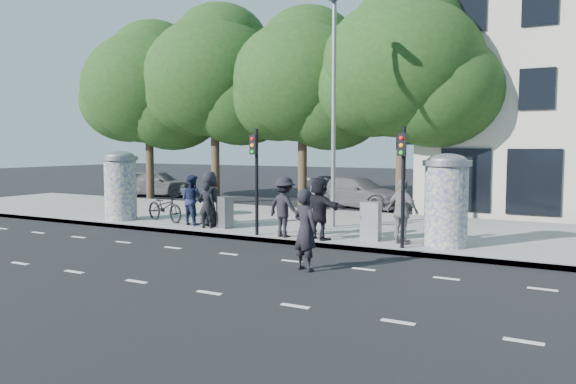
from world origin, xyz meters
The scene contains 26 objects.
ground centered at (0.00, 0.00, 0.00)m, with size 120.00×120.00×0.00m, color black.
sidewalk centered at (0.00, 7.50, 0.07)m, with size 40.00×8.00×0.15m, color gray.
curb centered at (0.00, 3.55, 0.07)m, with size 40.00×0.10×0.16m, color slate.
lane_dash_near centered at (0.00, -2.20, 0.00)m, with size 32.00×0.12×0.01m, color silver.
lane_dash_far centered at (0.00, 1.40, 0.00)m, with size 32.00×0.12×0.01m, color silver.
ad_column_left centered at (-7.20, 4.50, 1.54)m, with size 1.36×1.36×2.65m.
ad_column_right centered at (5.20, 4.70, 1.54)m, with size 1.36×1.36×2.65m.
traffic_pole_near centered at (-0.60, 3.79, 2.23)m, with size 0.22×0.31×3.40m.
traffic_pole_far centered at (4.20, 3.79, 2.23)m, with size 0.22×0.31×3.40m.
street_lamp centered at (0.80, 6.63, 4.79)m, with size 0.25×0.93×8.00m.
tree_far_left centered at (-13.00, 12.50, 6.19)m, with size 7.20×7.20×9.26m.
tree_mid_left centered at (-8.50, 12.50, 6.50)m, with size 7.20×7.20×9.57m.
tree_near_left centered at (-3.50, 12.70, 6.06)m, with size 6.80×6.80×8.97m.
tree_center centered at (1.50, 12.30, 6.31)m, with size 7.00×7.00×9.30m.
ped_a centered at (-3.11, 4.70, 1.13)m, with size 0.96×0.62×1.96m, color black.
ped_b centered at (-2.94, 4.31, 0.95)m, with size 0.58×0.38×1.60m, color black.
ped_c centered at (-3.87, 4.68, 1.06)m, with size 0.88×0.69×1.82m, color #1A2142.
ped_d centered at (0.36, 3.94, 1.10)m, with size 1.22×0.70×1.90m, color black.
ped_e centered at (4.01, 4.45, 1.11)m, with size 1.12×0.64×1.92m, color gray.
ped_f centered at (1.53, 4.02, 1.11)m, with size 1.78×0.64×1.92m, color black.
man_road centered at (2.79, 0.61, 0.99)m, with size 0.73×0.48×1.99m, color black.
bicycle centered at (-5.34, 4.90, 0.70)m, with size 2.11×0.74×1.11m, color black.
cabinet_left centered at (-2.39, 4.63, 0.70)m, with size 0.53×0.38×1.10m, color #5D5E61.
cabinet_right centered at (2.98, 4.63, 0.74)m, with size 0.56×0.41×1.18m, color gray.
car_left centered at (-13.90, 14.07, 0.79)m, with size 4.63×1.86×1.58m, color slate.
car_right centered at (-1.21, 14.14, 0.74)m, with size 5.11×2.08×1.48m, color slate.
Camera 1 is at (8.84, -11.37, 3.03)m, focal length 35.00 mm.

